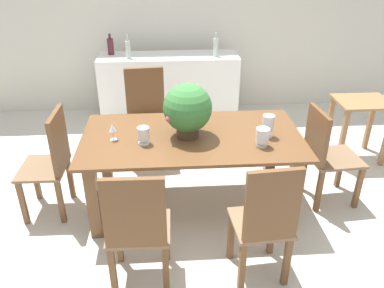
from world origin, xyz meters
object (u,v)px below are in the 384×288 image
Objects in this scene: flower_centerpiece at (188,109)px; wine_bottle_green at (128,49)px; chair_head_end at (52,159)px; chair_near_right at (266,221)px; chair_foot_end at (325,152)px; crystal_vase_center_near at (263,136)px; wine_bottle_amber at (111,46)px; crystal_vase_left at (143,134)px; kitchen_counter at (169,89)px; side_table at (360,116)px; crystal_vase_right at (268,124)px; chair_near_left at (137,227)px; dining_table at (192,149)px; wine_glass at (112,129)px; chair_far_left at (146,110)px; wine_bottle_tall at (216,47)px.

flower_centerpiece and wine_bottle_green have the same top height.
chair_head_end is 1.97m from chair_near_right.
crystal_vase_center_near is (-0.67, -0.23, 0.31)m from chair_foot_end.
flower_centerpiece is 2.27m from wine_bottle_amber.
kitchen_counter reaches higher than crystal_vase_left.
chair_foot_end is at bearing 18.68° from crystal_vase_center_near.
crystal_vase_left is 0.21× the size of side_table.
wine_bottle_amber is at bearing 139.89° from wine_bottle_green.
crystal_vase_right is at bearing 63.51° from crystal_vase_center_near.
chair_near_right is (0.89, 0.00, 0.00)m from chair_near_left.
chair_near_right reaches higher than chair_near_left.
dining_table is 0.67m from crystal_vase_center_near.
wine_bottle_green is (-1.14, 2.87, 0.48)m from chair_near_right.
crystal_vase_center_near is at bearing -8.98° from wine_glass.
wine_bottle_green is (0.57, 1.88, 0.49)m from chair_head_end.
chair_foot_end reaches higher than side_table.
crystal_vase_left is at bearing -17.99° from wine_glass.
chair_near_left is 3.41× the size of wine_bottle_green.
kitchen_counter is (-0.14, 1.99, -0.54)m from flower_centerpiece.
wine_bottle_amber is at bearing 113.14° from flower_centerpiece.
chair_far_left is 1.03m from wine_bottle_green.
chair_near_right is at bearing -65.57° from dining_table.
flower_centerpiece is 0.68m from crystal_vase_center_near.
chair_far_left is 1.36m from wine_bottle_tall.
flower_centerpiece reaches higher than dining_table.
side_table is (2.88, -1.30, -0.52)m from wine_bottle_amber.
wine_bottle_amber is at bearing 96.50° from wine_glass.
wine_glass is at bearing 171.02° from crystal_vase_center_near.
chair_near_right is 2.94m from wine_bottle_tall.
wine_bottle_amber is at bearing 114.01° from dining_table.
wine_bottle_amber reaches higher than crystal_vase_left.
chair_near_left is 0.89m from chair_near_right.
wine_bottle_amber is at bearing 172.55° from wine_bottle_tall.
crystal_vase_right is at bearing -67.58° from kitchen_counter.
chair_near_left is at bearing -95.12° from kitchen_counter.
flower_centerpiece reaches higher than chair_foot_end.
crystal_vase_center_near reaches higher than crystal_vase_left.
chair_far_left reaches higher than chair_near_right.
dining_table is 4.07× the size of flower_centerpiece.
wine_bottle_green reaches higher than kitchen_counter.
flower_centerpiece is 0.72m from crystal_vase_right.
wine_bottle_tall is at bearing 143.37° from side_table.
kitchen_counter is at bearing 11.39° from wine_bottle_green.
wine_glass reaches higher than side_table.
flower_centerpiece reaches higher than side_table.
dining_table is 1.96× the size of chair_head_end.
wine_bottle_amber reaches higher than chair_near_right.
chair_near_left is at bearing -91.52° from crystal_vase_left.
wine_glass is (-0.27, 0.09, 0.02)m from crystal_vase_left.
kitchen_counter is at bearing 108.75° from crystal_vase_center_near.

